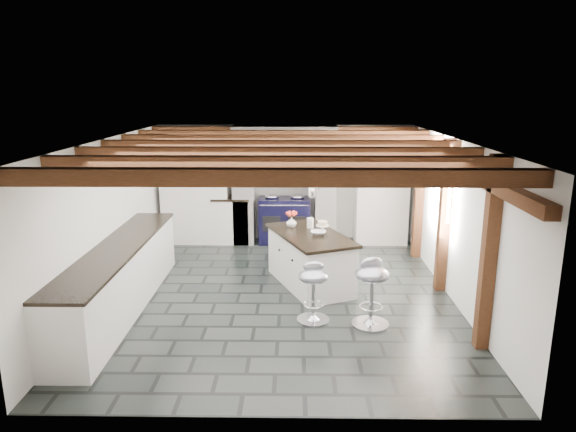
{
  "coord_description": "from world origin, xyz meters",
  "views": [
    {
      "loc": [
        0.21,
        -7.19,
        2.99
      ],
      "look_at": [
        0.1,
        0.4,
        1.1
      ],
      "focal_mm": 32.0,
      "sensor_mm": 36.0,
      "label": 1
    }
  ],
  "objects_px": {
    "bar_stool_near": "(371,285)",
    "bar_stool_far": "(313,285)",
    "kitchen_island": "(310,259)",
    "range_cooker": "(285,219)"
  },
  "relations": [
    {
      "from": "range_cooker",
      "to": "bar_stool_far",
      "type": "relative_size",
      "value": 1.25
    },
    {
      "from": "kitchen_island",
      "to": "range_cooker",
      "type": "bearing_deg",
      "value": 78.39
    },
    {
      "from": "bar_stool_near",
      "to": "bar_stool_far",
      "type": "height_order",
      "value": "bar_stool_near"
    },
    {
      "from": "kitchen_island",
      "to": "bar_stool_far",
      "type": "relative_size",
      "value": 2.36
    },
    {
      "from": "bar_stool_far",
      "to": "bar_stool_near",
      "type": "bearing_deg",
      "value": -17.94
    },
    {
      "from": "bar_stool_far",
      "to": "range_cooker",
      "type": "bearing_deg",
      "value": 88.64
    },
    {
      "from": "range_cooker",
      "to": "bar_stool_far",
      "type": "distance_m",
      "value": 3.63
    },
    {
      "from": "bar_stool_near",
      "to": "bar_stool_far",
      "type": "bearing_deg",
      "value": 154.17
    },
    {
      "from": "kitchen_island",
      "to": "bar_stool_near",
      "type": "distance_m",
      "value": 1.61
    },
    {
      "from": "range_cooker",
      "to": "bar_stool_far",
      "type": "bearing_deg",
      "value": -82.87
    }
  ]
}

